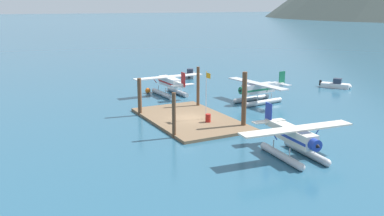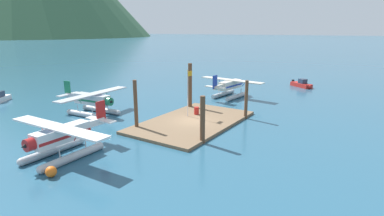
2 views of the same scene
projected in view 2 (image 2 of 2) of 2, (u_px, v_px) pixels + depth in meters
ground_plane at (192, 123)px, 33.90m from camera, size 1200.00×1200.00×0.00m
dock_platform at (192, 122)px, 33.87m from camera, size 14.56×8.55×0.30m
piling_near_left at (203, 120)px, 27.37m from camera, size 0.47×0.47×4.41m
piling_near_right at (246, 100)px, 35.11m from camera, size 0.38×0.38×4.49m
piling_far_left at (136, 105)px, 31.21m from camera, size 0.39×0.39×5.18m
piling_far_right at (190, 86)px, 39.33m from camera, size 0.50×0.50×5.95m
flagpole at (188, 87)px, 34.82m from camera, size 0.95×0.10×5.36m
fuel_drum at (196, 111)px, 36.22m from camera, size 0.62×0.62×0.88m
mooring_buoy at (51, 172)px, 21.43m from camera, size 0.78×0.78×0.78m
seaplane_silver_bow_left at (93, 102)px, 36.87m from camera, size 10.48×7.97×3.84m
seaplane_white_port_fwd at (62, 139)px, 24.48m from camera, size 7.98×10.43×3.84m
seaplane_cream_stbd_fwd at (230, 87)px, 46.63m from camera, size 7.96×10.49×3.84m
boat_red_open_se at (302, 84)px, 55.15m from camera, size 3.66×4.29×1.50m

